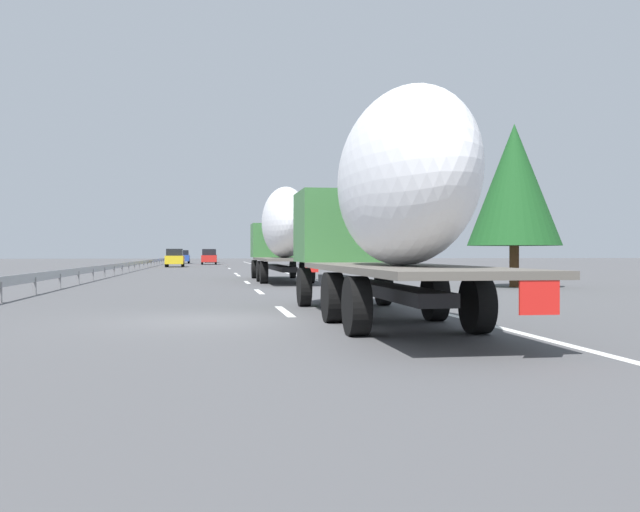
% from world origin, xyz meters
% --- Properties ---
extents(ground_plane, '(260.00, 260.00, 0.00)m').
position_xyz_m(ground_plane, '(40.00, 0.00, 0.00)').
color(ground_plane, '#4C4C4F').
extents(lane_stripe_0, '(3.20, 0.20, 0.01)m').
position_xyz_m(lane_stripe_0, '(2.00, -1.80, 0.00)').
color(lane_stripe_0, white).
rests_on(lane_stripe_0, ground_plane).
extents(lane_stripe_1, '(3.20, 0.20, 0.01)m').
position_xyz_m(lane_stripe_1, '(10.91, -1.80, 0.00)').
color(lane_stripe_1, white).
rests_on(lane_stripe_1, ground_plane).
extents(lane_stripe_2, '(3.20, 0.20, 0.01)m').
position_xyz_m(lane_stripe_2, '(19.35, -1.80, 0.00)').
color(lane_stripe_2, white).
rests_on(lane_stripe_2, ground_plane).
extents(lane_stripe_3, '(3.20, 0.20, 0.01)m').
position_xyz_m(lane_stripe_3, '(29.99, -1.80, 0.00)').
color(lane_stripe_3, white).
rests_on(lane_stripe_3, ground_plane).
extents(lane_stripe_4, '(3.20, 0.20, 0.01)m').
position_xyz_m(lane_stripe_4, '(34.11, -1.80, 0.00)').
color(lane_stripe_4, white).
rests_on(lane_stripe_4, ground_plane).
extents(lane_stripe_5, '(3.20, 0.20, 0.01)m').
position_xyz_m(lane_stripe_5, '(50.29, -1.80, 0.00)').
color(lane_stripe_5, white).
rests_on(lane_stripe_5, ground_plane).
extents(lane_stripe_6, '(3.20, 0.20, 0.01)m').
position_xyz_m(lane_stripe_6, '(59.21, -1.80, 0.00)').
color(lane_stripe_6, white).
rests_on(lane_stripe_6, ground_plane).
extents(lane_stripe_7, '(3.20, 0.20, 0.01)m').
position_xyz_m(lane_stripe_7, '(58.55, -1.80, 0.00)').
color(lane_stripe_7, white).
rests_on(lane_stripe_7, ground_plane).
extents(lane_stripe_8, '(3.20, 0.20, 0.01)m').
position_xyz_m(lane_stripe_8, '(77.57, -1.80, 0.00)').
color(lane_stripe_8, white).
rests_on(lane_stripe_8, ground_plane).
extents(lane_stripe_9, '(3.20, 0.20, 0.01)m').
position_xyz_m(lane_stripe_9, '(77.43, -1.80, 0.00)').
color(lane_stripe_9, white).
rests_on(lane_stripe_9, ground_plane).
extents(edge_line_right, '(110.00, 0.20, 0.01)m').
position_xyz_m(edge_line_right, '(45.00, -5.50, 0.00)').
color(edge_line_right, white).
rests_on(edge_line_right, ground_plane).
extents(truck_lead, '(12.86, 2.55, 4.64)m').
position_xyz_m(truck_lead, '(19.96, -3.60, 2.59)').
color(truck_lead, '#387038').
rests_on(truck_lead, ground_plane).
extents(truck_trailing, '(12.49, 2.55, 4.54)m').
position_xyz_m(truck_trailing, '(-1.02, -3.60, 2.53)').
color(truck_trailing, '#387038').
rests_on(truck_trailing, ground_plane).
extents(car_blue_sedan, '(4.46, 1.82, 1.82)m').
position_xyz_m(car_blue_sedan, '(83.15, 3.62, 0.92)').
color(car_blue_sedan, '#28479E').
rests_on(car_blue_sedan, ground_plane).
extents(car_red_compact, '(4.33, 1.90, 1.93)m').
position_xyz_m(car_red_compact, '(73.78, 0.07, 0.96)').
color(car_red_compact, red).
rests_on(car_red_compact, ground_plane).
extents(car_black_suv, '(4.14, 1.77, 1.95)m').
position_xyz_m(car_black_suv, '(91.84, -0.20, 0.97)').
color(car_black_suv, black).
rests_on(car_black_suv, ground_plane).
extents(car_yellow_coupe, '(4.31, 1.84, 1.86)m').
position_xyz_m(car_yellow_coupe, '(58.57, 3.54, 0.94)').
color(car_yellow_coupe, gold).
rests_on(car_yellow_coupe, ground_plane).
extents(road_sign, '(0.10, 0.90, 3.50)m').
position_xyz_m(road_sign, '(38.96, -6.70, 2.40)').
color(road_sign, gray).
rests_on(road_sign, ground_plane).
extents(tree_0, '(2.72, 2.72, 6.09)m').
position_xyz_m(tree_0, '(69.40, -12.93, 3.91)').
color(tree_0, '#472D19').
rests_on(tree_0, ground_plane).
extents(tree_1, '(3.34, 3.34, 6.89)m').
position_xyz_m(tree_1, '(71.53, -10.63, 4.27)').
color(tree_1, '#472D19').
rests_on(tree_1, ground_plane).
extents(tree_2, '(3.92, 3.92, 6.90)m').
position_xyz_m(tree_2, '(12.79, -12.69, 4.31)').
color(tree_2, '#472D19').
rests_on(tree_2, ground_plane).
extents(guardrail_median, '(94.00, 0.10, 0.76)m').
position_xyz_m(guardrail_median, '(43.00, 6.00, 0.58)').
color(guardrail_median, '#9EA0A5').
rests_on(guardrail_median, ground_plane).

